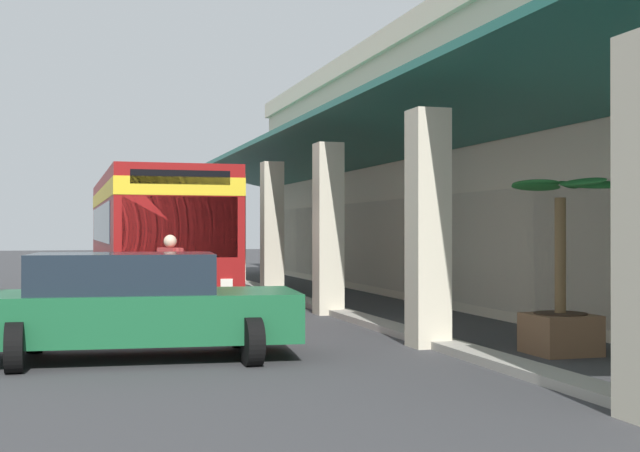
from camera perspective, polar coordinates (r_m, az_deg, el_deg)
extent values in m
plane|color=#38383A|center=(21.05, 15.17, -5.14)|extent=(120.00, 120.00, 0.00)
cube|color=#9E998E|center=(20.67, -1.09, -5.08)|extent=(37.78, 0.50, 0.12)
cube|color=beige|center=(33.40, -7.33, -0.22)|extent=(0.55, 0.55, 3.64)
cube|color=beige|center=(28.23, -5.66, -0.21)|extent=(0.55, 0.55, 3.64)
cube|color=beige|center=(23.10, -3.24, -0.20)|extent=(0.55, 0.55, 3.64)
cube|color=beige|center=(18.03, 0.56, -0.18)|extent=(0.55, 0.55, 3.64)
cube|color=beige|center=(13.10, 7.26, -0.14)|extent=(0.55, 0.55, 3.64)
cube|color=#19594C|center=(21.04, 1.93, 5.73)|extent=(31.48, 3.16, 0.82)
cube|color=#19232D|center=(21.50, 6.09, -1.31)|extent=(26.45, 0.08, 2.40)
cube|color=maroon|center=(22.17, -11.20, -0.44)|extent=(11.02, 2.65, 2.75)
cube|color=yellow|center=(22.19, -11.20, 1.95)|extent=(11.04, 2.67, 0.36)
cube|color=#19232D|center=(22.47, -11.28, 0.14)|extent=(9.26, 2.67, 0.90)
cube|color=#19232D|center=(16.73, -9.34, -0.07)|extent=(0.08, 2.24, 1.20)
cube|color=black|center=(16.76, -9.33, 3.25)|extent=(0.08, 1.94, 0.28)
cube|color=black|center=(16.66, -9.28, -4.89)|extent=(0.22, 2.45, 0.24)
cube|color=silver|center=(16.86, -6.30, -3.81)|extent=(0.06, 0.24, 0.16)
cube|color=silver|center=(16.62, -12.38, -3.86)|extent=(0.06, 0.24, 0.16)
cube|color=silver|center=(23.70, -11.56, 3.19)|extent=(2.42, 1.81, 0.24)
cylinder|color=black|center=(18.80, -6.22, -4.21)|extent=(1.00, 0.30, 1.00)
cylinder|color=black|center=(18.50, -14.03, -4.27)|extent=(1.00, 0.30, 1.00)
cylinder|color=black|center=(25.41, -9.03, -3.18)|extent=(1.00, 0.30, 1.00)
cylinder|color=black|center=(25.19, -14.80, -3.20)|extent=(1.00, 0.30, 1.00)
cube|color=#195933|center=(12.11, -12.12, -5.91)|extent=(2.21, 4.55, 0.66)
cube|color=#19232D|center=(12.07, -13.06, -3.08)|extent=(1.81, 2.60, 0.54)
cylinder|color=black|center=(13.09, -5.43, -6.73)|extent=(0.64, 0.22, 0.64)
cylinder|color=black|center=(11.31, -4.55, -7.75)|extent=(0.64, 0.22, 0.64)
cylinder|color=black|center=(13.15, -18.61, -6.69)|extent=(0.64, 0.22, 0.64)
cylinder|color=black|center=(11.38, -19.84, -7.69)|extent=(0.64, 0.22, 0.64)
cylinder|color=navy|center=(15.36, -9.84, -5.38)|extent=(0.16, 0.16, 0.85)
cylinder|color=navy|center=(15.08, -10.23, -5.47)|extent=(0.16, 0.16, 0.85)
cube|color=#B23333|center=(15.17, -10.03, -2.64)|extent=(0.54, 0.42, 0.63)
sphere|color=beige|center=(15.16, -10.03, -1.02)|extent=(0.23, 0.23, 0.23)
cylinder|color=#B23333|center=(15.45, -10.49, -2.48)|extent=(0.09, 0.09, 0.57)
cylinder|color=#B23333|center=(14.90, -9.55, -2.57)|extent=(0.09, 0.09, 0.57)
cube|color=brown|center=(12.82, 15.83, -7.00)|extent=(0.89, 0.89, 0.58)
cylinder|color=#332319|center=(12.78, 15.83, -5.67)|extent=(0.76, 0.76, 0.02)
cylinder|color=brown|center=(12.73, 15.83, -1.94)|extent=(0.16, 0.16, 1.68)
ellipsoid|color=#1E6028|center=(12.30, 17.20, 2.84)|extent=(1.07, 0.24, 0.16)
ellipsoid|color=#1E6028|center=(12.93, 18.13, 2.66)|extent=(0.46, 1.12, 0.17)
ellipsoid|color=#1E6028|center=(13.14, 16.35, 2.67)|extent=(0.71, 0.77, 0.16)
ellipsoid|color=#1E6028|center=(13.00, 14.27, 2.77)|extent=(0.88, 0.53, 0.17)
ellipsoid|color=#1E6028|center=(12.38, 14.33, 2.57)|extent=(0.49, 1.00, 0.16)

